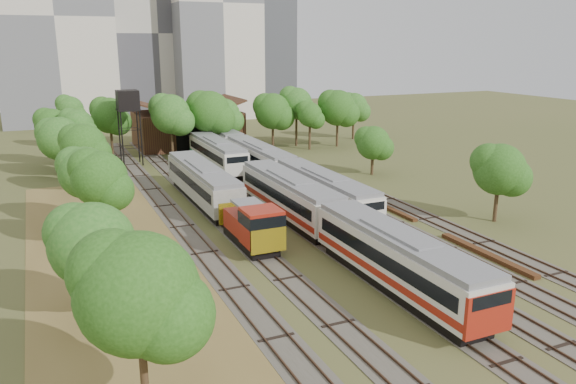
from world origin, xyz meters
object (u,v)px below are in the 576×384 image
shunter_locomotive (254,227)px  railcar_green_set (259,159)px  railcar_red_set (335,223)px  water_tower (128,102)px

shunter_locomotive → railcar_green_set: bearing=67.7°
shunter_locomotive → railcar_red_set: bearing=-22.9°
railcar_red_set → shunter_locomotive: bearing=157.1°
railcar_green_set → water_tower: (-13.67, 12.98, 6.46)m
railcar_green_set → shunter_locomotive: 26.31m
railcar_green_set → water_tower: bearing=136.5°
shunter_locomotive → water_tower: water_tower is taller
water_tower → railcar_red_set: bearing=-76.4°
railcar_red_set → railcar_green_set: 27.17m
railcar_red_set → water_tower: 41.50m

